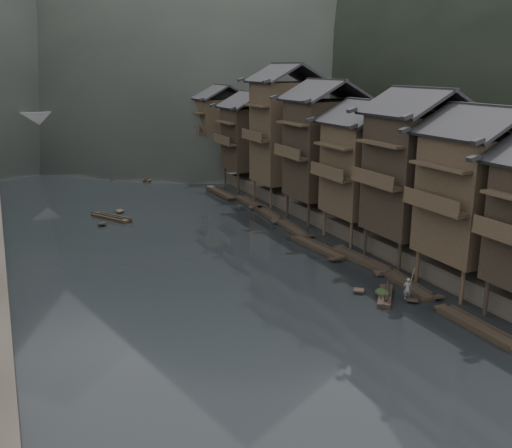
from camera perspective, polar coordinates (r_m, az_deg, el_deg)
water at (r=38.31m, az=0.29°, el=-9.64°), size 300.00×300.00×0.00m
right_bank at (r=88.30m, az=10.22°, el=5.26°), size 40.00×200.00×1.80m
stilt_houses at (r=60.51m, az=7.60°, el=8.44°), size 9.00×67.60×16.85m
moored_sampans at (r=56.61m, az=4.82°, el=-1.03°), size 3.36×51.94×0.47m
midriver_boats at (r=79.88m, az=-13.04°, el=3.52°), size 13.63×31.44×0.45m
stone_bridge at (r=105.11m, az=-16.48°, el=8.81°), size 40.00×6.00×9.00m
hero_sampan at (r=42.76m, az=12.79°, el=-6.97°), size 3.39×3.92×0.43m
cargo_heap at (r=42.61m, az=12.56°, el=-6.29°), size 0.98×1.28×0.59m
boatman at (r=42.09m, az=14.93°, el=-5.98°), size 0.70×0.60×1.62m
bamboo_pole at (r=41.40m, az=15.38°, el=-2.78°), size 1.13×1.97×3.27m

